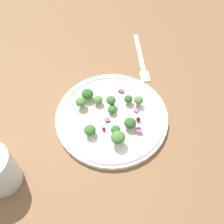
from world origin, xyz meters
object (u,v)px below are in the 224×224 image
object	(u,v)px
broccoli_floret_2	(112,110)
plate	(112,117)
broccoli_floret_0	(116,130)
fork	(141,59)
broccoli_floret_1	(90,130)

from	to	relation	value
broccoli_floret_2	plate	bearing A→B (deg)	-101.84
broccoli_floret_0	fork	size ratio (longest dim) A/B	0.11
broccoli_floret_2	fork	distance (cm)	20.15
broccoli_floret_0	broccoli_floret_2	distance (cm)	5.78
plate	broccoli_floret_2	size ratio (longest dim) A/B	12.79
plate	broccoli_floret_0	bearing A→B (deg)	-92.94
broccoli_floret_1	broccoli_floret_2	bearing A→B (deg)	38.78
broccoli_floret_0	fork	xyz separation A→B (cm)	(11.84, 22.18, -2.92)
fork	broccoli_floret_1	bearing A→B (deg)	-129.10
fork	plate	bearing A→B (deg)	-123.86
broccoli_floret_1	fork	distance (cm)	27.15
broccoli_floret_0	broccoli_floret_2	xyz separation A→B (cm)	(0.42, 5.72, -0.73)
broccoli_floret_1	fork	world-z (taller)	broccoli_floret_1
plate	broccoli_floret_1	bearing A→B (deg)	-145.80
broccoli_floret_1	plate	bearing A→B (deg)	34.20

